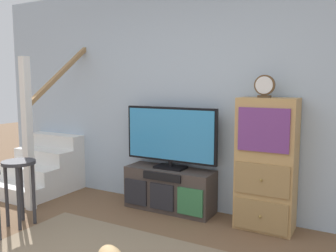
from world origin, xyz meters
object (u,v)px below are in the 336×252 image
at_px(side_cabinet, 266,164).
at_px(bar_stool_far, 19,177).
at_px(media_console, 169,189).
at_px(television, 170,136).
at_px(desk_clock, 265,86).

height_order(side_cabinet, bar_stool_far, side_cabinet).
xyz_separation_m(media_console, side_cabinet, (1.12, 0.01, 0.43)).
xyz_separation_m(television, bar_stool_far, (-1.16, -1.18, -0.37)).
distance_m(media_console, side_cabinet, 1.20).
distance_m(television, side_cabinet, 1.14).
height_order(television, bar_stool_far, television).
height_order(media_console, side_cabinet, side_cabinet).
relative_size(television, side_cabinet, 0.86).
relative_size(media_console, side_cabinet, 0.79).
bearing_deg(desk_clock, television, 178.48).
bearing_deg(television, media_console, -90.00).
xyz_separation_m(media_console, television, (0.00, 0.02, 0.64)).
relative_size(desk_clock, bar_stool_far, 0.32).
bearing_deg(desk_clock, media_console, 179.74).
bearing_deg(side_cabinet, media_console, -179.48).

